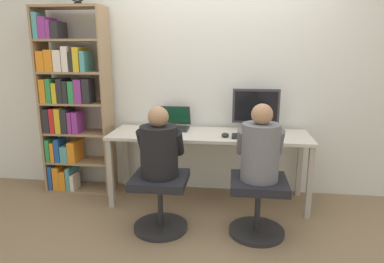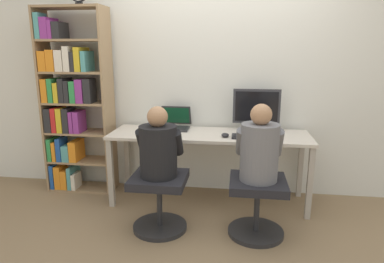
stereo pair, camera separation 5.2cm
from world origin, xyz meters
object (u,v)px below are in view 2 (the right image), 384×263
office_chair_left (257,202)px  bookshelf (70,103)px  office_chair_right (159,197)px  laptop (175,124)px  person_at_laptop (158,147)px  person_at_monitor (260,148)px  desktop_monitor (256,110)px  keyboard (253,137)px

office_chair_left → bookshelf: bookshelf is taller
office_chair_left → office_chair_right: same height
office_chair_left → laptop: bearing=137.4°
office_chair_left → person_at_laptop: person_at_laptop is taller
person_at_laptop → bookshelf: 1.38m
office_chair_right → office_chair_left: bearing=1.6°
laptop → person_at_monitor: 1.14m
laptop → office_chair_left: laptop is taller
person_at_monitor → person_at_laptop: 0.83m
person_at_laptop → laptop: bearing=90.6°
desktop_monitor → office_chair_left: 1.01m
laptop → office_chair_right: (0.01, -0.80, -0.48)m
keyboard → office_chair_left: (0.04, -0.48, -0.44)m
laptop → office_chair_left: (0.84, -0.77, -0.48)m
laptop → person_at_monitor: size_ratio=0.51×
laptop → office_chair_left: bearing=-42.6°
office_chair_left → person_at_monitor: person_at_monitor is taller
keyboard → person_at_laptop: (-0.79, -0.50, 0.01)m
keyboard → person_at_monitor: person_at_monitor is taller
desktop_monitor → keyboard: 0.36m
desktop_monitor → office_chair_left: size_ratio=0.96×
office_chair_left → person_at_laptop: 0.95m
office_chair_left → person_at_laptop: size_ratio=0.83×
desktop_monitor → person_at_laptop: size_ratio=0.79×
keyboard → office_chair_right: keyboard is taller
desktop_monitor → person_at_laptop: 1.17m
desktop_monitor → person_at_laptop: (-0.83, -0.79, -0.20)m
keyboard → office_chair_right: bearing=-147.6°
office_chair_right → bookshelf: bearing=147.0°
keyboard → office_chair_right: (-0.79, -0.50, -0.44)m
person_at_laptop → keyboard: bearing=32.1°
keyboard → bookshelf: (-1.94, 0.24, 0.24)m
keyboard → office_chair_left: size_ratio=0.79×
desktop_monitor → person_at_monitor: bearing=-90.0°
office_chair_right → person_at_laptop: size_ratio=0.83×
laptop → bookshelf: (-1.13, -0.06, 0.21)m
office_chair_right → person_at_monitor: size_ratio=0.78×
desktop_monitor → laptop: (-0.84, 0.00, -0.17)m
desktop_monitor → laptop: size_ratio=1.46×
laptop → person_at_laptop: 0.79m
office_chair_left → bookshelf: 2.21m
office_chair_left → keyboard: bearing=94.6°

